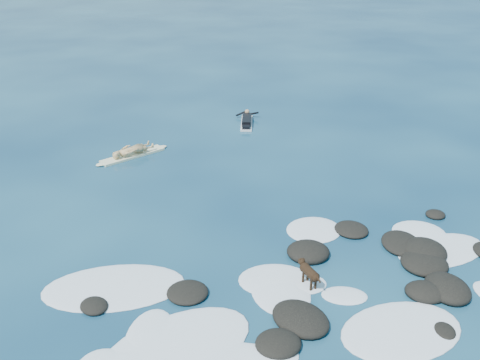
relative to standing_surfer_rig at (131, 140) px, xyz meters
name	(u,v)px	position (x,y,z in m)	size (l,w,h in m)	color
ground	(308,257)	(4.15, -9.46, -0.78)	(160.00, 160.00, 0.00)	#0A2642
reef_rocks	(403,277)	(6.22, -11.28, -0.68)	(15.05, 7.46, 0.49)	black
breaking_foam	(269,306)	(2.24, -11.29, -0.77)	(13.54, 7.93, 0.12)	white
standing_surfer_rig	(131,140)	(0.00, 0.00, 0.00)	(3.32, 1.71, 1.98)	beige
paddling_surfer_rig	(247,121)	(6.03, 2.65, -0.62)	(1.54, 2.68, 0.47)	silver
dog	(309,272)	(3.57, -10.74, -0.31)	(0.40, 1.12, 0.71)	black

